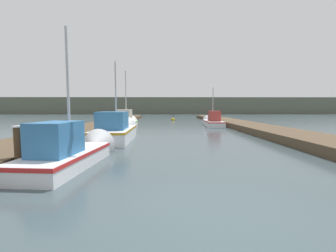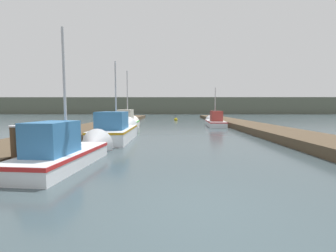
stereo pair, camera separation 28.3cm
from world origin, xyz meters
name	(u,v)px [view 1 (the left image)]	position (x,y,z in m)	size (l,w,h in m)	color
ground_plane	(212,217)	(0.00, 0.00, 0.00)	(200.00, 200.00, 0.00)	#38474C
dock_left	(102,125)	(-6.22, 16.00, 0.22)	(2.83, 40.00, 0.44)	#4C3D2B
dock_right	(245,125)	(6.22, 16.00, 0.22)	(2.83, 40.00, 0.44)	#4C3D2B
distant_shore_ridge	(168,106)	(0.00, 64.60, 2.27)	(120.00, 16.00, 4.53)	#565B4C
fishing_boat_0	(73,151)	(-3.66, 3.51, 0.42)	(1.75, 4.51, 4.58)	silver
fishing_boat_1	(117,130)	(-3.46, 9.12, 0.51)	(1.87, 5.68, 4.77)	silver
fishing_boat_2	(126,123)	(-3.87, 14.49, 0.53)	(1.68, 6.08, 5.00)	silver
fishing_boat_3	(212,121)	(3.90, 18.57, 0.43)	(1.84, 5.82, 4.12)	silver
mooring_piling_0	(124,119)	(-4.81, 18.55, 0.61)	(0.31, 0.31, 1.21)	#473523
mooring_piling_1	(20,149)	(-4.66, 2.48, 0.65)	(0.29, 0.29, 1.28)	#473523
channel_buoy	(173,119)	(0.32, 27.19, 0.14)	(0.48, 0.48, 0.98)	gold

